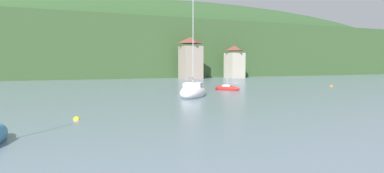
# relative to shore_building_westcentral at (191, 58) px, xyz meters

# --- Properties ---
(wooded_hillside) EXTENTS (352.00, 53.05, 45.05)m
(wooded_hillside) POSITION_rel_shore_building_westcentral_xyz_m (0.35, 36.47, 1.66)
(wooded_hillside) COLOR #38562D
(wooded_hillside) RESTS_ON ground_plane
(shore_building_westcentral) EXTENTS (5.49, 5.14, 11.14)m
(shore_building_westcentral) POSITION_rel_shore_building_westcentral_xyz_m (0.00, 0.00, 0.00)
(shore_building_westcentral) COLOR gray
(shore_building_westcentral) RESTS_ON ground_plane
(shore_building_central) EXTENTS (4.44, 5.13, 9.17)m
(shore_building_central) POSITION_rel_shore_building_westcentral_xyz_m (13.69, -0.01, -0.96)
(shore_building_central) COLOR #BCB29E
(shore_building_central) RESTS_ON ground_plane
(sailboat_far_5) EXTENTS (7.15, 8.46, 12.44)m
(sailboat_far_5) POSITION_rel_shore_building_westcentral_xyz_m (-21.37, -47.47, -4.88)
(sailboat_far_5) COLOR white
(sailboat_far_5) RESTS_ON ground_plane
(sailboat_far_6) EXTENTS (3.18, 4.08, 5.81)m
(sailboat_far_6) POSITION_rel_shore_building_westcentral_xyz_m (-12.42, -40.43, -5.15)
(sailboat_far_6) COLOR red
(sailboat_far_6) RESTS_ON ground_plane
(mooring_buoy_near) EXTENTS (0.47, 0.47, 0.47)m
(mooring_buoy_near) POSITION_rel_shore_building_westcentral_xyz_m (-36.54, -60.60, -5.41)
(mooring_buoy_near) COLOR yellow
(mooring_buoy_near) RESTS_ON ground_plane
(mooring_buoy_far) EXTENTS (0.53, 0.53, 0.53)m
(mooring_buoy_far) POSITION_rel_shore_building_westcentral_xyz_m (8.71, -40.45, -5.41)
(mooring_buoy_far) COLOR orange
(mooring_buoy_far) RESTS_ON ground_plane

